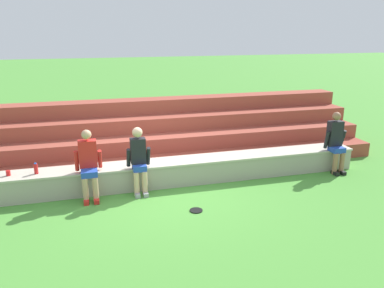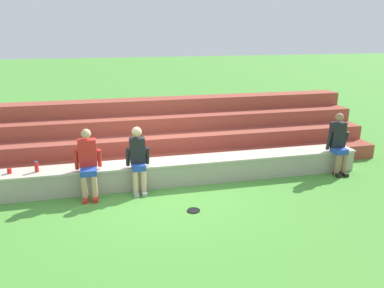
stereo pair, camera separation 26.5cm
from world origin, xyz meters
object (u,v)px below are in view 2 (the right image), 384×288
object	(u,v)px
person_left_of_center	(138,158)
person_center	(338,142)
frisbee	(194,210)
water_bottle_mid_right	(37,167)
plastic_cup_left_end	(9,171)
person_far_left	(88,162)

from	to	relation	value
person_left_of_center	person_center	bearing A→B (deg)	0.22
person_left_of_center	frisbee	world-z (taller)	person_left_of_center
frisbee	water_bottle_mid_right	bearing A→B (deg)	153.77
water_bottle_mid_right	plastic_cup_left_end	size ratio (longest dim) A/B	2.19
person_far_left	person_left_of_center	xyz separation A→B (m)	(0.99, -0.02, 0.00)
person_left_of_center	water_bottle_mid_right	world-z (taller)	person_left_of_center
water_bottle_mid_right	person_far_left	bearing A→B (deg)	-14.85
person_center	frisbee	distance (m)	3.97
person_left_of_center	frisbee	xyz separation A→B (m)	(0.89, -1.13, -0.73)
person_left_of_center	frisbee	distance (m)	1.61
person_far_left	person_left_of_center	world-z (taller)	person_far_left
person_far_left	person_left_of_center	distance (m)	0.99
person_left_of_center	plastic_cup_left_end	world-z (taller)	person_left_of_center
person_far_left	person_left_of_center	bearing A→B (deg)	-1.34
person_left_of_center	water_bottle_mid_right	size ratio (longest dim) A/B	6.15
person_far_left	frisbee	world-z (taller)	person_far_left
plastic_cup_left_end	frisbee	bearing A→B (deg)	-23.15
person_center	person_left_of_center	bearing A→B (deg)	-179.78
person_left_of_center	frisbee	size ratio (longest dim) A/B	5.71
person_far_left	frisbee	size ratio (longest dim) A/B	5.72
water_bottle_mid_right	frisbee	size ratio (longest dim) A/B	0.93
person_center	water_bottle_mid_right	size ratio (longest dim) A/B	6.35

